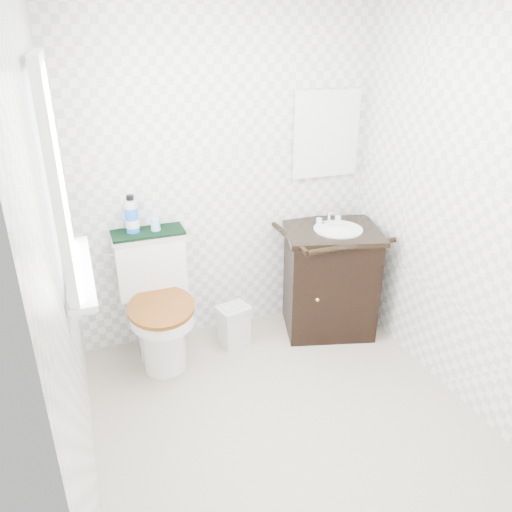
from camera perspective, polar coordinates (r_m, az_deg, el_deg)
floor at (r=3.13m, az=3.87°, el=-18.70°), size 2.40×2.40×0.00m
wall_back at (r=3.54m, az=-3.55°, el=9.01°), size 2.40×0.00×2.40m
wall_front at (r=1.61m, az=23.23°, el=-13.48°), size 2.40×0.00×2.40m
wall_left at (r=2.27m, az=-21.45°, el=-1.72°), size 0.00×2.40×2.40m
wall_right at (r=3.08m, az=23.67°, el=4.60°), size 0.00×2.40×2.40m
window at (r=2.39m, az=-22.08°, el=8.45°), size 0.02×0.70×0.90m
mirror at (r=3.75m, az=8.02°, el=13.61°), size 0.50×0.02×0.60m
toilet at (r=3.52m, az=-11.19°, el=-5.88°), size 0.49×0.67×0.90m
vanity at (r=3.82m, az=8.38°, el=-2.37°), size 0.81×0.74×0.92m
trash_bin at (r=3.69m, az=-2.55°, el=-7.96°), size 0.26×0.23×0.32m
towel at (r=3.41m, az=-12.26°, el=2.66°), size 0.48×0.22×0.02m
mouthwash_bottle at (r=3.38m, az=-14.02°, el=4.54°), size 0.09×0.09×0.25m
cup at (r=3.40m, az=-11.44°, el=3.59°), size 0.07×0.07×0.08m
soap_bar at (r=3.74m, az=7.48°, el=3.77°), size 0.07×0.05×0.02m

